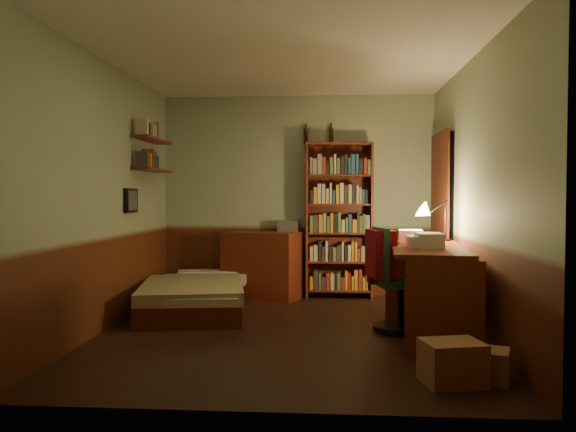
# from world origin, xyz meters

# --- Properties ---
(floor) EXTENTS (3.50, 4.00, 0.02)m
(floor) POSITION_xyz_m (0.00, 0.00, -0.01)
(floor) COLOR black
(floor) RESTS_ON ground
(ceiling) EXTENTS (3.50, 4.00, 0.02)m
(ceiling) POSITION_xyz_m (0.00, 0.00, 2.61)
(ceiling) COLOR silver
(ceiling) RESTS_ON wall_back
(wall_back) EXTENTS (3.50, 0.02, 2.60)m
(wall_back) POSITION_xyz_m (0.00, 2.01, 1.30)
(wall_back) COLOR gray
(wall_back) RESTS_ON ground
(wall_left) EXTENTS (0.02, 4.00, 2.60)m
(wall_left) POSITION_xyz_m (-1.76, 0.00, 1.30)
(wall_left) COLOR gray
(wall_left) RESTS_ON ground
(wall_right) EXTENTS (0.02, 4.00, 2.60)m
(wall_right) POSITION_xyz_m (1.76, 0.00, 1.30)
(wall_right) COLOR gray
(wall_right) RESTS_ON ground
(wall_front) EXTENTS (3.50, 0.02, 2.60)m
(wall_front) POSITION_xyz_m (0.00, -2.01, 1.30)
(wall_front) COLOR gray
(wall_front) RESTS_ON ground
(doorway) EXTENTS (0.06, 0.90, 2.00)m
(doorway) POSITION_xyz_m (1.72, 1.30, 1.00)
(doorway) COLOR black
(doorway) RESTS_ON ground
(door_trim) EXTENTS (0.02, 0.98, 2.08)m
(door_trim) POSITION_xyz_m (1.69, 1.30, 1.00)
(door_trim) COLOR #48180D
(door_trim) RESTS_ON ground
(bed) EXTENTS (1.29, 2.06, 0.58)m
(bed) POSITION_xyz_m (-1.10, 0.97, 0.29)
(bed) COLOR olive
(bed) RESTS_ON ground
(dresser) EXTENTS (1.05, 0.77, 0.85)m
(dresser) POSITION_xyz_m (-0.44, 1.77, 0.42)
(dresser) COLOR #571F12
(dresser) RESTS_ON ground
(mini_stereo) EXTENTS (0.28, 0.23, 0.14)m
(mini_stereo) POSITION_xyz_m (-0.11, 1.89, 0.92)
(mini_stereo) COLOR #B2B2B7
(mini_stereo) RESTS_ON dresser
(bookshelf) EXTENTS (0.86, 0.33, 1.97)m
(bookshelf) POSITION_xyz_m (0.53, 1.85, 0.98)
(bookshelf) COLOR #571F12
(bookshelf) RESTS_ON ground
(bottle_left) EXTENTS (0.06, 0.06, 0.20)m
(bottle_left) POSITION_xyz_m (0.11, 1.96, 2.07)
(bottle_left) COLOR black
(bottle_left) RESTS_ON bookshelf
(bottle_right) EXTENTS (0.07, 0.07, 0.21)m
(bottle_right) POSITION_xyz_m (0.44, 1.96, 2.07)
(bottle_right) COLOR black
(bottle_right) RESTS_ON bookshelf
(desk) EXTENTS (0.79, 1.61, 0.83)m
(desk) POSITION_xyz_m (1.31, -0.08, 0.42)
(desk) COLOR #571F12
(desk) RESTS_ON ground
(paper_stack) EXTENTS (0.26, 0.33, 0.12)m
(paper_stack) POSITION_xyz_m (1.22, 0.39, 0.90)
(paper_stack) COLOR silver
(paper_stack) RESTS_ON desk
(desk_lamp) EXTENTS (0.23, 0.23, 0.60)m
(desk_lamp) POSITION_xyz_m (1.61, 0.60, 1.13)
(desk_lamp) COLOR black
(desk_lamp) RESTS_ON desk
(office_chair) EXTENTS (0.55, 0.50, 0.95)m
(office_chair) POSITION_xyz_m (1.09, 0.12, 0.47)
(office_chair) COLOR #305836
(office_chair) RESTS_ON ground
(red_jacket) EXTENTS (0.25, 0.40, 0.45)m
(red_jacket) POSITION_xyz_m (0.88, -0.09, 1.17)
(red_jacket) COLOR maroon
(red_jacket) RESTS_ON office_chair
(wall_shelf_lower) EXTENTS (0.20, 0.90, 0.03)m
(wall_shelf_lower) POSITION_xyz_m (-1.64, 1.10, 1.60)
(wall_shelf_lower) COLOR #571F12
(wall_shelf_lower) RESTS_ON wall_left
(wall_shelf_upper) EXTENTS (0.20, 0.90, 0.03)m
(wall_shelf_upper) POSITION_xyz_m (-1.64, 1.10, 1.95)
(wall_shelf_upper) COLOR #571F12
(wall_shelf_upper) RESTS_ON wall_left
(framed_picture) EXTENTS (0.04, 0.32, 0.26)m
(framed_picture) POSITION_xyz_m (-1.72, 0.60, 1.25)
(framed_picture) COLOR black
(framed_picture) RESTS_ON wall_left
(cardboard_box_a) EXTENTS (0.46, 0.40, 0.30)m
(cardboard_box_a) POSITION_xyz_m (1.25, -1.40, 0.15)
(cardboard_box_a) COLOR #A26B45
(cardboard_box_a) RESTS_ON ground
(cardboard_box_b) EXTENTS (0.39, 0.35, 0.23)m
(cardboard_box_b) POSITION_xyz_m (1.50, -1.32, 0.11)
(cardboard_box_b) COLOR #A26B45
(cardboard_box_b) RESTS_ON ground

